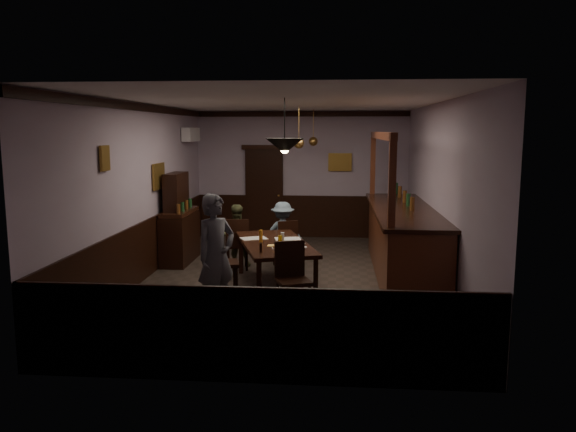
# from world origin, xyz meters

# --- Properties ---
(room) EXTENTS (5.01, 8.01, 3.01)m
(room) POSITION_xyz_m (0.00, 0.00, 1.50)
(room) COLOR #2D2621
(room) RESTS_ON ground
(dining_table) EXTENTS (1.60, 2.40, 0.75)m
(dining_table) POSITION_xyz_m (-0.17, -0.46, 0.69)
(dining_table) COLOR black
(dining_table) RESTS_ON ground
(chair_far_left) EXTENTS (0.49, 0.49, 0.96)m
(chair_far_left) POSITION_xyz_m (-0.98, 0.62, 0.52)
(chair_far_left) COLOR black
(chair_far_left) RESTS_ON ground
(chair_far_right) EXTENTS (0.51, 0.51, 0.89)m
(chair_far_right) POSITION_xyz_m (-0.10, 0.90, 0.49)
(chair_far_right) COLOR black
(chair_far_right) RESTS_ON ground
(chair_near) EXTENTS (0.56, 0.56, 1.00)m
(chair_near) POSITION_xyz_m (0.21, -1.72, 0.55)
(chair_near) COLOR black
(chair_near) RESTS_ON ground
(chair_side) EXTENTS (0.55, 0.55, 1.04)m
(chair_side) POSITION_xyz_m (-1.01, -0.92, 0.57)
(chair_side) COLOR black
(chair_side) RESTS_ON ground
(person_standing) EXTENTS (0.71, 0.74, 1.70)m
(person_standing) POSITION_xyz_m (-0.81, -1.96, 0.85)
(person_standing) COLOR #585A65
(person_standing) RESTS_ON ground
(person_seated_left) EXTENTS (0.70, 0.63, 1.18)m
(person_seated_left) POSITION_xyz_m (-1.05, 0.89, 0.59)
(person_seated_left) COLOR #4F5533
(person_seated_left) RESTS_ON ground
(person_seated_right) EXTENTS (0.82, 0.53, 1.20)m
(person_seated_right) POSITION_xyz_m (-0.19, 1.15, 0.60)
(person_seated_right) COLOR slate
(person_seated_right) RESTS_ON ground
(newspaper_left) EXTENTS (0.51, 0.45, 0.01)m
(newspaper_left) POSITION_xyz_m (-0.55, -0.19, 0.75)
(newspaper_left) COLOR silver
(newspaper_left) RESTS_ON dining_table
(newspaper_right) EXTENTS (0.47, 0.37, 0.01)m
(newspaper_right) POSITION_xyz_m (0.02, -0.18, 0.75)
(newspaper_right) COLOR silver
(newspaper_right) RESTS_ON dining_table
(napkin) EXTENTS (0.19, 0.19, 0.00)m
(napkin) POSITION_xyz_m (-0.18, -0.74, 0.75)
(napkin) COLOR #FBC65C
(napkin) RESTS_ON dining_table
(saucer) EXTENTS (0.15, 0.15, 0.01)m
(saucer) POSITION_xyz_m (0.30, -0.85, 0.76)
(saucer) COLOR white
(saucer) RESTS_ON dining_table
(coffee_cup) EXTENTS (0.10, 0.10, 0.07)m
(coffee_cup) POSITION_xyz_m (0.32, -0.93, 0.80)
(coffee_cup) COLOR white
(coffee_cup) RESTS_ON saucer
(pastry_plate) EXTENTS (0.22, 0.22, 0.01)m
(pastry_plate) POSITION_xyz_m (-0.05, -0.97, 0.76)
(pastry_plate) COLOR white
(pastry_plate) RESTS_ON dining_table
(pastry_ring_a) EXTENTS (0.13, 0.13, 0.04)m
(pastry_ring_a) POSITION_xyz_m (-0.08, -0.98, 0.79)
(pastry_ring_a) COLOR #C68C47
(pastry_ring_a) RESTS_ON pastry_plate
(pastry_ring_b) EXTENTS (0.13, 0.13, 0.04)m
(pastry_ring_b) POSITION_xyz_m (-0.05, -1.00, 0.79)
(pastry_ring_b) COLOR #C68C47
(pastry_ring_b) RESTS_ON pastry_plate
(soda_can) EXTENTS (0.07, 0.07, 0.12)m
(soda_can) POSITION_xyz_m (-0.08, -0.51, 0.81)
(soda_can) COLOR yellow
(soda_can) RESTS_ON dining_table
(beer_glass) EXTENTS (0.06, 0.06, 0.20)m
(beer_glass) POSITION_xyz_m (-0.39, -0.48, 0.85)
(beer_glass) COLOR #BF721E
(beer_glass) RESTS_ON dining_table
(water_glass) EXTENTS (0.06, 0.06, 0.15)m
(water_glass) POSITION_xyz_m (-0.05, -0.41, 0.82)
(water_glass) COLOR silver
(water_glass) RESTS_ON dining_table
(pepper_mill) EXTENTS (0.04, 0.04, 0.14)m
(pepper_mill) POSITION_xyz_m (-0.29, -1.24, 0.82)
(pepper_mill) COLOR black
(pepper_mill) RESTS_ON dining_table
(sideboard) EXTENTS (0.47, 1.31, 1.74)m
(sideboard) POSITION_xyz_m (-2.21, 1.18, 0.70)
(sideboard) COLOR black
(sideboard) RESTS_ON ground
(bar_counter) EXTENTS (1.04, 4.49, 2.51)m
(bar_counter) POSITION_xyz_m (1.99, 0.54, 0.63)
(bar_counter) COLOR #502415
(bar_counter) RESTS_ON ground
(door_back) EXTENTS (0.90, 0.06, 2.10)m
(door_back) POSITION_xyz_m (-0.90, 3.95, 1.05)
(door_back) COLOR black
(door_back) RESTS_ON ground
(ac_unit) EXTENTS (0.20, 0.85, 0.30)m
(ac_unit) POSITION_xyz_m (-2.38, 2.90, 2.45)
(ac_unit) COLOR white
(ac_unit) RESTS_ON ground
(picture_left_small) EXTENTS (0.04, 0.28, 0.36)m
(picture_left_small) POSITION_xyz_m (-2.46, -1.60, 2.15)
(picture_left_small) COLOR olive
(picture_left_small) RESTS_ON ground
(picture_left_large) EXTENTS (0.04, 0.62, 0.48)m
(picture_left_large) POSITION_xyz_m (-2.46, 0.80, 1.70)
(picture_left_large) COLOR olive
(picture_left_large) RESTS_ON ground
(picture_back) EXTENTS (0.55, 0.04, 0.42)m
(picture_back) POSITION_xyz_m (0.90, 3.96, 1.80)
(picture_back) COLOR olive
(picture_back) RESTS_ON ground
(pendant_iron) EXTENTS (0.56, 0.56, 0.79)m
(pendant_iron) POSITION_xyz_m (0.06, -1.23, 2.32)
(pendant_iron) COLOR black
(pendant_iron) RESTS_ON ground
(pendant_brass_mid) EXTENTS (0.20, 0.20, 0.81)m
(pendant_brass_mid) POSITION_xyz_m (0.10, 1.34, 2.30)
(pendant_brass_mid) COLOR #BF8C3F
(pendant_brass_mid) RESTS_ON ground
(pendant_brass_far) EXTENTS (0.20, 0.20, 0.81)m
(pendant_brass_far) POSITION_xyz_m (0.30, 3.13, 2.30)
(pendant_brass_far) COLOR #BF8C3F
(pendant_brass_far) RESTS_ON ground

